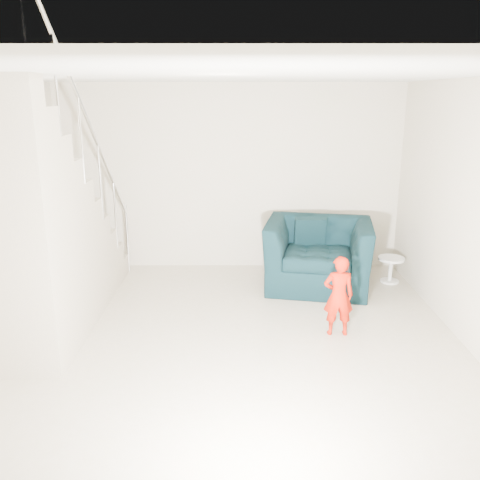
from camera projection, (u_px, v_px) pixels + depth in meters
name	position (u px, v px, depth m)	size (l,w,h in m)	color
floor	(225.00, 353.00, 5.17)	(5.50, 5.50, 0.00)	tan
ceiling	(223.00, 74.00, 4.42)	(5.50, 5.50, 0.00)	silver
back_wall	(230.00, 178.00, 7.44)	(5.00, 5.00, 0.00)	#BEB89B
front_wall	(206.00, 383.00, 2.15)	(5.00, 5.00, 0.00)	#BEB89B
armchair	(318.00, 254.00, 6.87)	(1.39, 1.21, 0.90)	black
toddler	(338.00, 296.00, 5.45)	(0.33, 0.21, 0.90)	#AD1B05
side_table	(391.00, 266.00, 7.05)	(0.36, 0.36, 0.36)	silver
staircase	(40.00, 248.00, 5.44)	(1.02, 3.03, 3.62)	#ADA089
cushion	(310.00, 232.00, 7.06)	(0.43, 0.12, 0.41)	black
throw	(271.00, 244.00, 6.90)	(0.04, 0.45, 0.50)	black
phone	(348.00, 267.00, 5.35)	(0.02, 0.05, 0.10)	black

